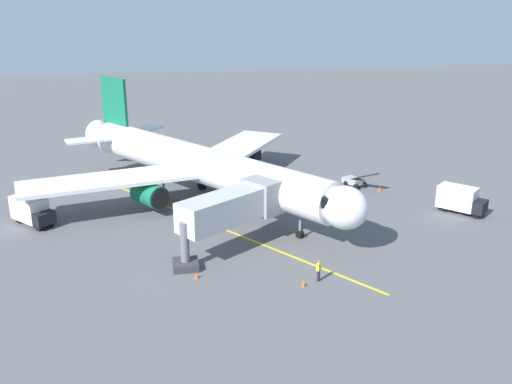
{
  "coord_description": "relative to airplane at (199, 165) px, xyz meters",
  "views": [
    {
      "loc": [
        5.74,
        57.34,
        20.49
      ],
      "look_at": [
        -3.6,
        7.01,
        3.0
      ],
      "focal_mm": 40.37,
      "sensor_mm": 36.0,
      "label": 1
    }
  ],
  "objects": [
    {
      "name": "ground_crew_marshaller",
      "position": [
        -7.18,
        19.55,
        -3.12
      ],
      "size": [
        0.46,
        0.45,
        1.71
      ],
      "color": "#23232D",
      "rests_on": "ground"
    },
    {
      "name": "box_truck_rear_apron",
      "position": [
        -25.2,
        8.09,
        -2.62
      ],
      "size": [
        4.51,
        4.74,
        2.62
      ],
      "color": "black",
      "rests_on": "ground"
    },
    {
      "name": "belt_loader_portside",
      "position": [
        -17.69,
        -1.68,
        -3.29
      ],
      "size": [
        3.05,
        4.65,
        2.32
      ],
      "color": "#9E9EA3",
      "rests_on": "ground"
    },
    {
      "name": "safety_cone_nose_left",
      "position": [
        -19.84,
        0.39,
        -3.73
      ],
      "size": [
        0.32,
        0.32,
        0.55
      ],
      "primitive_type": "cone",
      "color": "#F2590F",
      "rests_on": "ground"
    },
    {
      "name": "ground_crew_wing_walker",
      "position": [
        -15.58,
        4.92,
        -3.12
      ],
      "size": [
        0.42,
        0.47,
        1.71
      ],
      "color": "#23232D",
      "rests_on": "ground"
    },
    {
      "name": "apron_lead_in_line",
      "position": [
        -0.16,
        6.23,
        -4.0
      ],
      "size": [
        23.1,
        32.93,
        0.01
      ],
      "primitive_type": "cube",
      "rotation": [
        0.0,
        0.0,
        0.61
      ],
      "color": "yellow",
      "rests_on": "ground"
    },
    {
      "name": "jet_bridge",
      "position": [
        -2.06,
        12.32,
        -0.24
      ],
      "size": [
        10.44,
        8.33,
        5.4
      ],
      "color": "#B7B7BC",
      "rests_on": "ground"
    },
    {
      "name": "box_truck_near_nose",
      "position": [
        -6.71,
        -14.15,
        -2.62
      ],
      "size": [
        4.91,
        4.19,
        2.62
      ],
      "color": "black",
      "rests_on": "ground"
    },
    {
      "name": "safety_cone_nose_right",
      "position": [
        1.85,
        17.44,
        -3.73
      ],
      "size": [
        0.32,
        0.32,
        0.55
      ],
      "primitive_type": "cone",
      "color": "#F2590F",
      "rests_on": "ground"
    },
    {
      "name": "ground_plane",
      "position": [
        -1.14,
        -0.22,
        -4.0
      ],
      "size": [
        220.0,
        220.0,
        0.0
      ],
      "primitive_type": "plane",
      "color": "#565659"
    },
    {
      "name": "airplane",
      "position": [
        0.0,
        0.0,
        0.0
      ],
      "size": [
        31.06,
        35.17,
        11.5
      ],
      "color": "white",
      "rests_on": "ground"
    },
    {
      "name": "safety_cone_wing_port",
      "position": [
        -5.85,
        20.2,
        -3.73
      ],
      "size": [
        0.32,
        0.32,
        0.55
      ],
      "primitive_type": "cone",
      "color": "#F2590F",
      "rests_on": "ground"
    },
    {
      "name": "box_truck_starboard_side",
      "position": [
        16.07,
        3.6,
        -2.62
      ],
      "size": [
        4.54,
        4.71,
        2.62
      ],
      "color": "black",
      "rests_on": "ground"
    }
  ]
}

